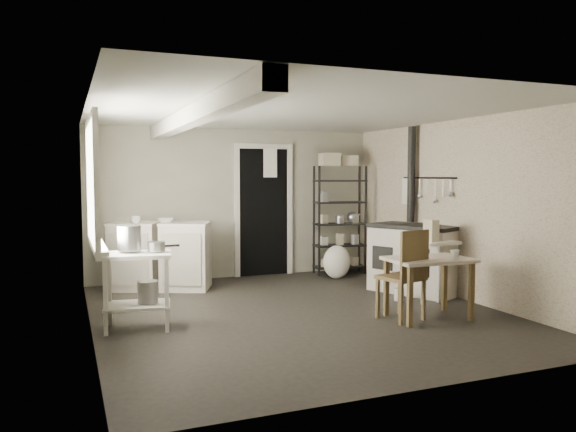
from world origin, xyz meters
name	(u,v)px	position (x,y,z in m)	size (l,w,h in m)	color
floor	(298,313)	(0.00, 0.00, 0.00)	(5.00, 5.00, 0.00)	black
ceiling	(298,112)	(0.00, 0.00, 2.30)	(5.00, 5.00, 0.00)	beige
wall_back	(236,203)	(0.00, 2.50, 1.15)	(4.50, 0.02, 2.30)	#9E9A86
wall_front	(430,235)	(0.00, -2.50, 1.15)	(4.50, 0.02, 2.30)	#9E9A86
wall_left	(89,219)	(-2.25, 0.00, 1.15)	(0.02, 5.00, 2.30)	#9E9A86
wall_right	(459,209)	(2.25, 0.00, 1.15)	(0.02, 5.00, 2.30)	#9E9A86
window	(90,183)	(-2.22, 0.20, 1.50)	(0.12, 1.76, 1.28)	white
doorway	(264,212)	(0.45, 2.47, 1.00)	(0.96, 0.10, 2.08)	white
ceiling_beam	(192,116)	(-1.20, 0.00, 2.20)	(0.18, 5.00, 0.18)	white
wallpaper_panel	(458,209)	(2.24, 0.00, 1.15)	(0.01, 5.00, 2.30)	beige
utensil_rail	(427,178)	(2.19, 0.60, 1.55)	(0.06, 1.20, 0.44)	#A8A8AA
prep_table	(137,291)	(-1.80, -0.02, 0.40)	(0.69, 0.49, 0.79)	white
stockpot	(129,238)	(-1.86, 0.04, 0.94)	(0.24, 0.24, 0.26)	#A8A8AA
saucepan	(156,246)	(-1.60, -0.04, 0.85)	(0.18, 0.18, 0.10)	#A8A8AA
bucket	(148,292)	(-1.70, -0.06, 0.39)	(0.21, 0.21, 0.23)	#A8A8AA
base_cabinets	(161,256)	(-1.25, 1.98, 0.46)	(1.42, 0.61, 0.93)	beige
mixing_bowl	(166,221)	(-1.17, 1.94, 0.96)	(0.31, 0.31, 0.08)	silver
counter_cup	(136,221)	(-1.58, 1.91, 0.97)	(0.13, 0.13, 0.10)	silver
shelf_rack	(340,215)	(1.64, 2.16, 0.95)	(0.82, 0.32, 1.73)	black
shelf_jar	(322,189)	(1.33, 2.19, 1.37)	(0.08, 0.09, 0.19)	silver
storage_box_a	(330,148)	(1.44, 2.15, 2.01)	(0.29, 0.25, 0.20)	beige
storage_box_b	(349,150)	(1.81, 2.19, 1.99)	(0.27, 0.25, 0.17)	beige
stove	(415,260)	(1.92, 0.46, 0.44)	(0.65, 1.17, 0.92)	beige
stovepipe	(411,175)	(2.13, 0.90, 1.59)	(0.11, 0.11, 1.47)	black
side_ledge	(439,269)	(1.82, -0.18, 0.43)	(0.50, 0.27, 0.77)	white
oats_box	(431,222)	(1.71, -0.16, 1.01)	(0.11, 0.18, 0.27)	beige
work_table	(428,284)	(1.24, -0.77, 0.38)	(0.89, 0.62, 0.68)	beige
table_cup	(455,246)	(1.48, -0.92, 0.81)	(0.10, 0.10, 0.10)	silver
chair	(401,276)	(0.94, -0.69, 0.48)	(0.41, 0.43, 1.00)	#503D22
flour_sack	(337,263)	(1.39, 1.76, 0.24)	(0.43, 0.36, 0.51)	white
floor_crock	(399,295)	(1.44, 0.10, 0.08)	(0.12, 0.12, 0.16)	silver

